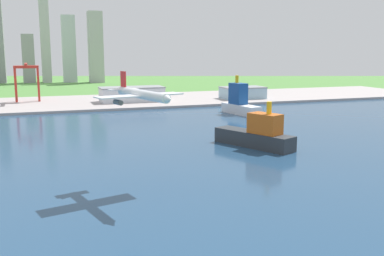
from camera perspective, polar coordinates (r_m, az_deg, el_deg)
The scene contains 10 objects.
ground_plane at distance 321.42m, azimuth -8.63°, elevation -0.71°, with size 2400.00×2400.00×0.00m, color #51893F.
water_bay at distance 263.90m, azimuth -6.15°, elevation -2.98°, with size 840.00×360.00×0.15m, color navy.
industrial_pier at distance 507.20m, azimuth -12.73°, elevation 3.19°, with size 840.00×140.00×2.50m, color #A79E9C.
airplane_landing at distance 185.47m, azimuth -6.32°, elevation 4.20°, with size 38.19×43.84×12.40m.
container_barge at distance 275.15m, azimuth 8.20°, elevation -0.83°, with size 33.21×54.23×28.50m.
ferry_boat at distance 415.23m, azimuth 6.08°, elevation 3.18°, with size 20.61×47.48×35.02m.
port_crane_red at distance 519.63m, azimuth -20.21°, elevation 6.40°, with size 25.62×34.84×41.57m.
warehouse_main at distance 495.98m, azimuth -7.62°, elevation 4.27°, with size 68.73×31.17×15.93m.
warehouse_annex at distance 524.60m, azimuth 6.42°, elevation 4.47°, with size 48.76×29.73×13.57m.
distant_skyline at distance 841.27m, azimuth -20.01°, elevation 9.84°, with size 256.97×66.94×159.38m.
Camera 1 is at (-58.69, -10.48, 58.88)m, focal length 42.16 mm.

